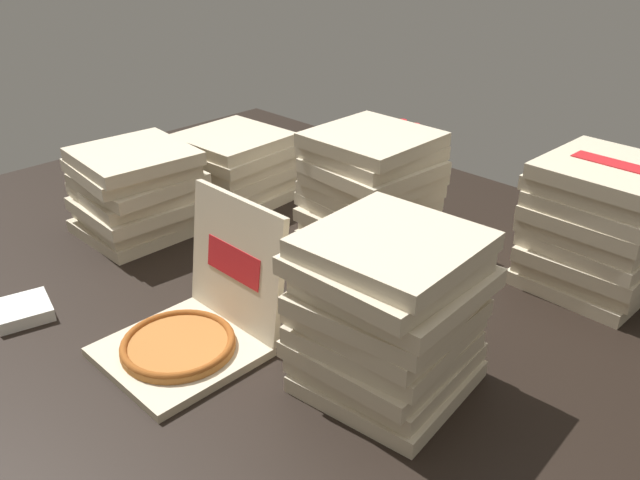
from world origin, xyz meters
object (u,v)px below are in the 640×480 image
(water_bottle_2, at_px, (414,149))
(water_bottle_3, at_px, (401,144))
(open_pizza_box, at_px, (195,323))
(pizza_stack_right_near, at_px, (388,313))
(pizza_stack_center_near, at_px, (599,225))
(napkin_pile, at_px, (23,310))
(pizza_stack_left_near, at_px, (235,167))
(water_bottle_1, at_px, (403,160))
(pizza_stack_left_mid, at_px, (136,191))
(pizza_stack_center_far, at_px, (371,190))
(water_bottle_0, at_px, (306,158))
(ice_bucket, at_px, (344,151))

(water_bottle_2, distance_m, water_bottle_3, 0.08)
(open_pizza_box, relative_size, water_bottle_2, 1.96)
(water_bottle_2, bearing_deg, water_bottle_3, 174.18)
(pizza_stack_right_near, xyz_separation_m, water_bottle_3, (-0.90, 1.19, -0.10))
(open_pizza_box, height_order, pizza_stack_center_near, pizza_stack_center_near)
(napkin_pile, bearing_deg, open_pizza_box, 29.46)
(open_pizza_box, xyz_separation_m, pizza_stack_left_near, (-0.70, 0.69, 0.06))
(open_pizza_box, distance_m, water_bottle_2, 1.47)
(water_bottle_1, height_order, water_bottle_3, same)
(open_pizza_box, xyz_separation_m, pizza_stack_left_mid, (-0.71, 0.26, 0.08))
(water_bottle_1, bearing_deg, pizza_stack_center_near, -14.55)
(pizza_stack_left_near, relative_size, pizza_stack_center_far, 1.00)
(pizza_stack_center_near, relative_size, pizza_stack_left_near, 0.97)
(water_bottle_3, relative_size, napkin_pile, 1.43)
(water_bottle_0, xyz_separation_m, napkin_pile, (0.17, -1.28, -0.08))
(open_pizza_box, height_order, water_bottle_3, open_pizza_box)
(water_bottle_3, bearing_deg, ice_bucket, -134.04)
(water_bottle_2, bearing_deg, ice_bucket, -145.28)
(open_pizza_box, distance_m, pizza_stack_center_far, 0.78)
(water_bottle_2, bearing_deg, pizza_stack_left_near, -113.13)
(pizza_stack_center_far, height_order, water_bottle_3, pizza_stack_center_far)
(ice_bucket, bearing_deg, pizza_stack_left_mid, -94.43)
(pizza_stack_left_near, bearing_deg, open_pizza_box, -44.71)
(pizza_stack_right_near, xyz_separation_m, napkin_pile, (-0.91, -0.51, -0.18))
(ice_bucket, relative_size, water_bottle_1, 1.61)
(ice_bucket, distance_m, water_bottle_0, 0.24)
(water_bottle_0, relative_size, water_bottle_2, 1.00)
(pizza_stack_center_near, bearing_deg, ice_bucket, 170.49)
(pizza_stack_center_near, height_order, water_bottle_0, pizza_stack_center_near)
(ice_bucket, distance_m, water_bottle_3, 0.25)
(water_bottle_3, bearing_deg, pizza_stack_right_near, -52.86)
(ice_bucket, height_order, water_bottle_3, water_bottle_3)
(open_pizza_box, bearing_deg, water_bottle_3, 107.79)
(water_bottle_2, bearing_deg, napkin_pile, -92.89)
(pizza_stack_center_far, distance_m, napkin_pile, 1.12)
(pizza_stack_center_far, distance_m, water_bottle_3, 0.77)
(pizza_stack_right_near, relative_size, pizza_stack_center_far, 1.02)
(pizza_stack_left_near, relative_size, pizza_stack_right_near, 0.98)
(pizza_stack_left_near, xyz_separation_m, water_bottle_0, (0.06, 0.32, -0.03))
(water_bottle_2, relative_size, water_bottle_3, 1.00)
(pizza_stack_center_far, xyz_separation_m, ice_bucket, (-0.56, 0.48, -0.13))
(water_bottle_0, relative_size, napkin_pile, 1.43)
(pizza_stack_left_near, xyz_separation_m, pizza_stack_left_mid, (-0.01, -0.43, 0.02))
(pizza_stack_left_mid, xyz_separation_m, pizza_stack_center_far, (0.64, 0.51, 0.04))
(water_bottle_0, bearing_deg, water_bottle_1, 41.66)
(pizza_stack_left_mid, bearing_deg, pizza_stack_center_far, 38.50)
(pizza_stack_center_near, bearing_deg, pizza_stack_left_near, -164.53)
(water_bottle_0, bearing_deg, pizza_stack_right_near, -35.67)
(open_pizza_box, bearing_deg, pizza_stack_right_near, 29.08)
(open_pizza_box, distance_m, water_bottle_0, 1.20)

